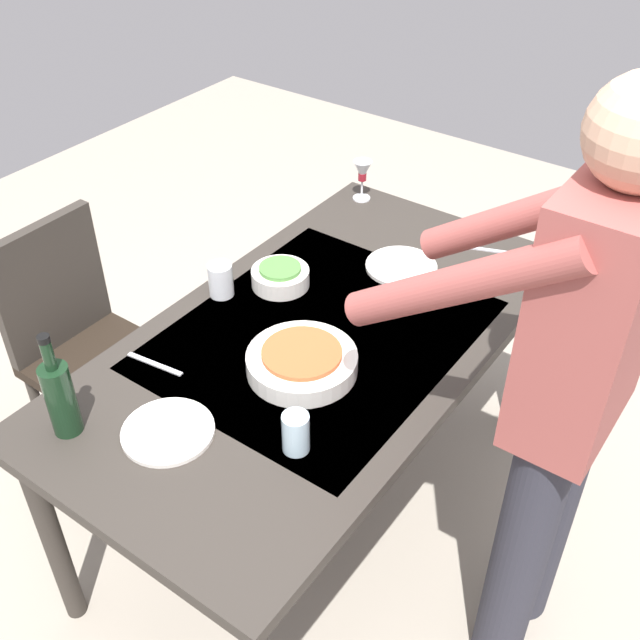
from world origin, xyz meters
The scene contains 14 objects.
ground_plane centered at (0.00, 0.00, 0.00)m, with size 6.00×6.00×0.00m, color #9E9384.
dining_table centered at (0.00, 0.00, 0.69)m, with size 1.66×0.89×0.77m.
chair_near centered at (0.24, -0.82, 0.53)m, with size 0.40×0.40×0.91m.
person_server centered at (0.03, 0.70, 0.96)m, with size 0.42×0.61×1.69m.
wine_bottle centered at (0.67, -0.28, 0.88)m, with size 0.07×0.07×0.30m.
wine_glass_left centered at (-0.74, -0.34, 0.87)m, with size 0.07×0.07×0.15m.
water_cup_near_left centered at (0.39, 0.21, 0.82)m, with size 0.07×0.07×0.11m, color silver.
water_cup_near_right centered at (0.02, -0.36, 0.82)m, with size 0.08×0.08×0.11m, color silver.
serving_bowl_pasta centered at (0.16, 0.05, 0.80)m, with size 0.30×0.30×0.07m.
side_bowl_salad centered at (-0.13, -0.24, 0.80)m, with size 0.18×0.18×0.07m.
dinner_plate_near centered at (-0.43, 0.01, 0.77)m, with size 0.23×0.23×0.01m, color white.
dinner_plate_far centered at (0.53, -0.08, 0.77)m, with size 0.23×0.23×0.01m, color white.
table_knife centered at (-0.70, 0.23, 0.77)m, with size 0.01×0.20×0.01m, color silver.
table_fork centered at (0.37, -0.29, 0.77)m, with size 0.01×0.18×0.01m, color silver.
Camera 1 is at (1.38, 0.99, 2.13)m, focal length 42.67 mm.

